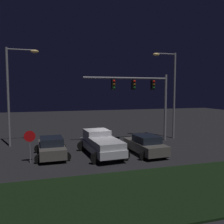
{
  "coord_description": "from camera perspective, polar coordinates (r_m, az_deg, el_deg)",
  "views": [
    {
      "loc": [
        -5.08,
        -18.96,
        4.95
      ],
      "look_at": [
        0.76,
        0.75,
        3.12
      ],
      "focal_mm": 38.95,
      "sensor_mm": 36.0,
      "label": 1
    }
  ],
  "objects": [
    {
      "name": "grass_median",
      "position": [
        12.56,
        9.25,
        -17.94
      ],
      "size": [
        26.54,
        6.14,
        0.1
      ],
      "primitive_type": "cube",
      "color": "black",
      "rests_on": "ground_plane"
    },
    {
      "name": "street_lamp_left",
      "position": [
        22.99,
        -21.95,
        5.87
      ],
      "size": [
        2.76,
        0.44,
        8.64
      ],
      "color": "slate",
      "rests_on": "ground_plane"
    },
    {
      "name": "stop_sign",
      "position": [
        17.51,
        -18.74,
        -6.34
      ],
      "size": [
        0.76,
        0.08,
        2.23
      ],
      "color": "slate",
      "rests_on": "ground_plane"
    },
    {
      "name": "ground_plane",
      "position": [
        20.24,
        -1.47,
        -9.07
      ],
      "size": [
        80.0,
        80.0,
        0.0
      ],
      "primitive_type": "plane",
      "color": "black"
    },
    {
      "name": "pickup_truck",
      "position": [
        18.76,
        -2.65,
        -7.08
      ],
      "size": [
        3.16,
        5.54,
        1.8
      ],
      "rotation": [
        0.0,
        0.0,
        1.65
      ],
      "color": "#B7B7BC",
      "rests_on": "ground_plane"
    },
    {
      "name": "traffic_signal_gantry",
      "position": [
        23.49,
        7.26,
        4.92
      ],
      "size": [
        8.32,
        0.56,
        6.5
      ],
      "color": "slate",
      "rests_on": "ground_plane"
    },
    {
      "name": "street_lamp_right",
      "position": [
        25.51,
        13.52,
        6.06
      ],
      "size": [
        2.56,
        0.44,
        8.74
      ],
      "color": "slate",
      "rests_on": "ground_plane"
    },
    {
      "name": "car_sedan",
      "position": [
        18.81,
        -14.03,
        -8.0
      ],
      "size": [
        2.55,
        4.44,
        1.51
      ],
      "rotation": [
        0.0,
        0.0,
        1.59
      ],
      "color": "#514C47",
      "rests_on": "ground_plane"
    },
    {
      "name": "car_sedan_far",
      "position": [
        19.22,
        7.84,
        -7.61
      ],
      "size": [
        2.67,
        4.51,
        1.51
      ],
      "rotation": [
        0.0,
        0.0,
        1.64
      ],
      "color": "#514C47",
      "rests_on": "ground_plane"
    }
  ]
}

